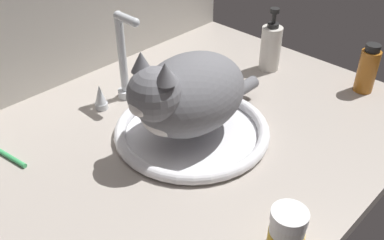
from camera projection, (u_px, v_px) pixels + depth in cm
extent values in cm
cube|color=#ADA399|center=(197.00, 133.00, 101.41)|extent=(100.53, 79.89, 3.00)
cube|color=beige|center=(87.00, 25.00, 116.37)|extent=(100.53, 2.40, 32.55)
torus|color=white|center=(192.00, 130.00, 97.55)|extent=(35.04, 35.04, 2.62)
cylinder|color=white|center=(192.00, 133.00, 98.13)|extent=(31.12, 31.12, 0.60)
cylinder|color=silver|center=(126.00, 93.00, 111.14)|extent=(4.00, 4.00, 2.02)
cylinder|color=silver|center=(122.00, 55.00, 104.88)|extent=(2.00, 2.00, 19.87)
sphere|color=silver|center=(118.00, 15.00, 99.19)|extent=(2.20, 2.20, 2.20)
cylinder|color=silver|center=(126.00, 19.00, 97.45)|extent=(2.00, 6.12, 2.00)
sphere|color=silver|center=(135.00, 22.00, 95.71)|extent=(2.10, 2.10, 2.10)
cylinder|color=silver|center=(102.00, 106.00, 106.70)|extent=(3.20, 3.20, 1.60)
cone|color=silver|center=(100.00, 94.00, 104.82)|extent=(2.88, 2.88, 4.96)
cylinder|color=silver|center=(149.00, 83.00, 115.82)|extent=(3.20, 3.20, 1.60)
cone|color=silver|center=(148.00, 72.00, 113.94)|extent=(2.88, 2.88, 4.96)
ellipsoid|color=slate|center=(192.00, 93.00, 92.06)|extent=(26.63, 19.95, 16.58)
sphere|color=slate|center=(155.00, 94.00, 83.17)|extent=(10.95, 10.95, 10.95)
cone|color=slate|center=(165.00, 73.00, 77.96)|extent=(4.16, 4.16, 4.11)
cone|color=slate|center=(141.00, 61.00, 81.64)|extent=(4.16, 4.16, 4.11)
ellipsoid|color=silver|center=(139.00, 108.00, 81.34)|extent=(3.35, 4.64, 3.50)
ellipsoid|color=silver|center=(161.00, 114.00, 87.01)|extent=(7.53, 10.88, 9.12)
cylinder|color=slate|center=(237.00, 92.00, 105.50)|extent=(13.74, 3.39, 3.20)
cylinder|color=white|center=(286.00, 235.00, 70.29)|extent=(5.79, 5.79, 6.77)
cylinder|color=gold|center=(286.00, 237.00, 70.60)|extent=(5.97, 5.97, 2.71)
cylinder|color=white|center=(290.00, 217.00, 67.81)|extent=(6.08, 6.08, 1.90)
cylinder|color=#B2B5BA|center=(189.00, 68.00, 119.47)|extent=(5.56, 5.56, 4.60)
cylinder|color=silver|center=(189.00, 59.00, 117.87)|extent=(5.67, 5.67, 1.00)
cylinder|color=silver|center=(271.00, 48.00, 120.74)|extent=(5.70, 5.70, 12.48)
cylinder|color=black|center=(273.00, 25.00, 116.82)|extent=(3.14, 3.14, 1.20)
cylinder|color=black|center=(274.00, 18.00, 115.64)|extent=(1.14, 1.14, 2.95)
cylinder|color=black|center=(275.00, 10.00, 114.45)|extent=(2.57, 2.57, 1.20)
cylinder|color=#B2661E|center=(367.00, 71.00, 111.12)|extent=(4.91, 4.91, 11.26)
cylinder|color=black|center=(373.00, 48.00, 107.38)|extent=(3.68, 3.68, 1.80)
cylinder|color=#3FB266|center=(5.00, 154.00, 91.77)|extent=(3.09, 13.55, 1.00)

